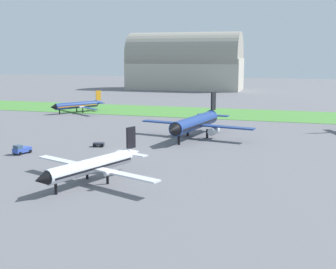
% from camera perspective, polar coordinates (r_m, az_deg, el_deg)
% --- Properties ---
extents(ground_plane, '(600.00, 600.00, 0.00)m').
position_cam_1_polar(ground_plane, '(92.15, -5.91, -2.21)').
color(ground_plane, slate).
extents(grass_taxiway_strip, '(360.00, 28.00, 0.08)m').
position_cam_1_polar(grass_taxiway_strip, '(153.28, 3.47, 2.90)').
color(grass_taxiway_strip, '#478438').
rests_on(grass_taxiway_strip, ground_plane).
extents(airplane_taxiing_turboprop, '(20.95, 18.37, 7.23)m').
position_cam_1_polar(airplane_taxiing_turboprop, '(155.67, -11.68, 3.79)').
color(airplane_taxiing_turboprop, navy).
rests_on(airplane_taxiing_turboprop, ground_plane).
extents(airplane_midfield_jet, '(28.89, 28.47, 10.26)m').
position_cam_1_polar(airplane_midfield_jet, '(106.37, 3.66, 1.55)').
color(airplane_midfield_jet, navy).
rests_on(airplane_midfield_jet, ground_plane).
extents(airplane_foreground_turboprop, '(24.83, 21.50, 7.76)m').
position_cam_1_polar(airplane_foreground_turboprop, '(70.07, -9.70, -3.96)').
color(airplane_foreground_turboprop, silver).
rests_on(airplane_foreground_turboprop, ground_plane).
extents(pushback_tug_near_gate, '(2.83, 3.95, 1.95)m').
position_cam_1_polar(pushback_tug_near_gate, '(94.16, -18.58, -1.86)').
color(pushback_tug_near_gate, '#334FB2').
rests_on(pushback_tug_near_gate, ground_plane).
extents(baggage_cart_midfield, '(2.77, 2.33, 0.90)m').
position_cam_1_polar(baggage_cart_midfield, '(97.48, -9.02, -1.24)').
color(baggage_cart_midfield, '#2D333D').
rests_on(baggage_cart_midfield, ground_plane).
extents(hangar_distant, '(65.29, 24.84, 32.34)m').
position_cam_1_polar(hangar_distant, '(253.70, 2.15, 9.39)').
color(hangar_distant, '#B2AD9E').
rests_on(hangar_distant, ground_plane).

